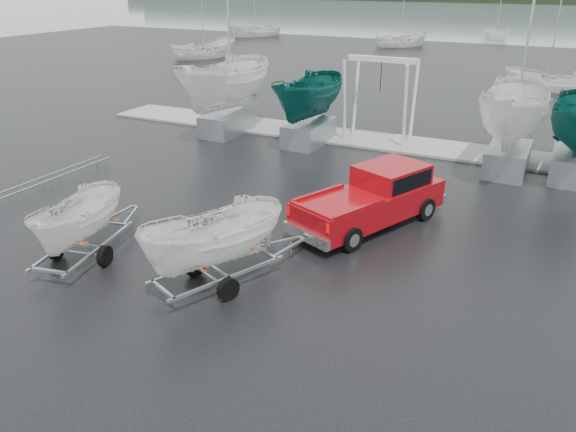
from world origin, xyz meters
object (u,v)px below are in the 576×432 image
at_px(trailer_parked, 73,184).
at_px(boat_hoist, 380,88).
at_px(pickup_truck, 376,195).
at_px(trailer_hitched, 212,194).

distance_m(trailer_parked, boat_hoist, 16.28).
relative_size(pickup_truck, trailer_parked, 1.38).
bearing_deg(trailer_parked, pickup_truck, 30.88).
bearing_deg(trailer_parked, boat_hoist, 64.86).
bearing_deg(pickup_truck, trailer_parked, -114.02).
distance_m(pickup_truck, trailer_hitched, 6.53).
relative_size(trailer_parked, boat_hoist, 1.04).
bearing_deg(pickup_truck, trailer_hitched, -90.00).
relative_size(pickup_truck, trailer_hitched, 1.24).
bearing_deg(boat_hoist, pickup_truck, -72.15).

